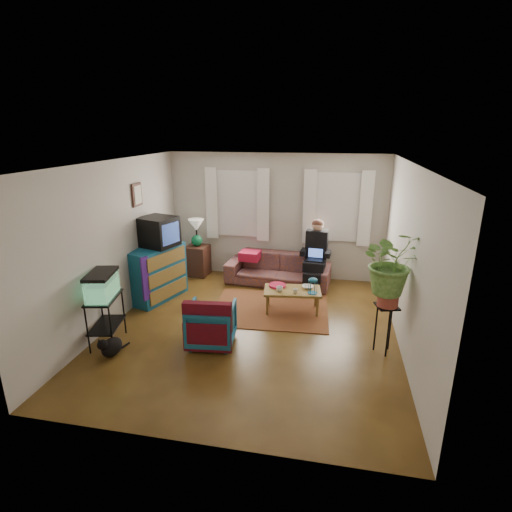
% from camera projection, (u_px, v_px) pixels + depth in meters
% --- Properties ---
extents(floor, '(4.50, 5.00, 0.01)m').
position_uv_depth(floor, '(251.00, 329.00, 6.39)').
color(floor, '#4F2B14').
rests_on(floor, ground).
extents(ceiling, '(4.50, 5.00, 0.01)m').
position_uv_depth(ceiling, '(250.00, 163.00, 5.60)').
color(ceiling, white).
rests_on(ceiling, wall_back).
extents(wall_back, '(4.50, 0.01, 2.60)m').
position_uv_depth(wall_back, '(276.00, 217.00, 8.33)').
color(wall_back, silver).
rests_on(wall_back, floor).
extents(wall_front, '(4.50, 0.01, 2.60)m').
position_uv_depth(wall_front, '(194.00, 330.00, 3.66)').
color(wall_front, silver).
rests_on(wall_front, floor).
extents(wall_left, '(0.01, 5.00, 2.60)m').
position_uv_depth(wall_left, '(114.00, 243.00, 6.41)').
color(wall_left, silver).
rests_on(wall_left, floor).
extents(wall_right, '(0.01, 5.00, 2.60)m').
position_uv_depth(wall_right, '(408.00, 261.00, 5.58)').
color(wall_right, silver).
rests_on(wall_right, floor).
extents(window_left, '(1.08, 0.04, 1.38)m').
position_uv_depth(window_left, '(238.00, 204.00, 8.38)').
color(window_left, white).
rests_on(window_left, wall_back).
extents(window_right, '(1.08, 0.04, 1.38)m').
position_uv_depth(window_right, '(337.00, 207.00, 8.00)').
color(window_right, white).
rests_on(window_right, wall_back).
extents(curtains_left, '(1.36, 0.06, 1.50)m').
position_uv_depth(curtains_left, '(237.00, 204.00, 8.31)').
color(curtains_left, white).
rests_on(curtains_left, wall_back).
extents(curtains_right, '(1.36, 0.06, 1.50)m').
position_uv_depth(curtains_right, '(337.00, 208.00, 7.93)').
color(curtains_right, white).
rests_on(curtains_right, wall_back).
extents(picture_frame, '(0.04, 0.32, 0.40)m').
position_uv_depth(picture_frame, '(137.00, 195.00, 7.00)').
color(picture_frame, '#3D2616').
rests_on(picture_frame, wall_left).
extents(area_rug, '(2.09, 1.72, 0.01)m').
position_uv_depth(area_rug, '(271.00, 309.00, 7.08)').
color(area_rug, brown).
rests_on(area_rug, floor).
extents(sofa, '(2.16, 1.00, 0.82)m').
position_uv_depth(sofa, '(278.00, 264.00, 8.16)').
color(sofa, brown).
rests_on(sofa, floor).
extents(seated_person, '(0.57, 0.69, 1.25)m').
position_uv_depth(seated_person, '(316.00, 257.00, 7.89)').
color(seated_person, black).
rests_on(seated_person, sofa).
extents(side_table, '(0.48, 0.48, 0.65)m').
position_uv_depth(side_table, '(198.00, 260.00, 8.66)').
color(side_table, '#3F2317').
rests_on(side_table, floor).
extents(table_lamp, '(0.36, 0.36, 0.60)m').
position_uv_depth(table_lamp, '(197.00, 233.00, 8.47)').
color(table_lamp, white).
rests_on(table_lamp, side_table).
extents(dresser, '(0.88, 1.23, 1.00)m').
position_uv_depth(dresser, '(156.00, 273.00, 7.41)').
color(dresser, '#115166').
rests_on(dresser, floor).
extents(crt_tv, '(0.76, 0.72, 0.54)m').
position_uv_depth(crt_tv, '(158.00, 231.00, 7.26)').
color(crt_tv, black).
rests_on(crt_tv, dresser).
extents(aquarium_stand, '(0.50, 0.73, 0.74)m').
position_uv_depth(aquarium_stand, '(106.00, 320.00, 5.87)').
color(aquarium_stand, black).
rests_on(aquarium_stand, floor).
extents(aquarium, '(0.45, 0.66, 0.39)m').
position_uv_depth(aquarium, '(102.00, 285.00, 5.69)').
color(aquarium, '#7FD899').
rests_on(aquarium, aquarium_stand).
extents(black_cat, '(0.34, 0.43, 0.32)m').
position_uv_depth(black_cat, '(112.00, 345.00, 5.60)').
color(black_cat, black).
rests_on(black_cat, floor).
extents(armchair, '(0.73, 0.69, 0.69)m').
position_uv_depth(armchair, '(211.00, 322.00, 5.87)').
color(armchair, '#11546A').
rests_on(armchair, floor).
extents(serape_throw, '(0.70, 0.23, 0.56)m').
position_uv_depth(serape_throw, '(207.00, 322.00, 5.57)').
color(serape_throw, '#9E0A0A').
rests_on(serape_throw, armchair).
extents(coffee_table, '(1.03, 0.64, 0.40)m').
position_uv_depth(coffee_table, '(292.00, 300.00, 6.96)').
color(coffee_table, brown).
rests_on(coffee_table, floor).
extents(cup_a, '(0.12, 0.12, 0.09)m').
position_uv_depth(cup_a, '(280.00, 289.00, 6.82)').
color(cup_a, white).
rests_on(cup_a, coffee_table).
extents(cup_b, '(0.10, 0.10, 0.08)m').
position_uv_depth(cup_b, '(295.00, 291.00, 6.73)').
color(cup_b, beige).
rests_on(cup_b, coffee_table).
extents(bowl, '(0.21, 0.21, 0.05)m').
position_uv_depth(bowl, '(308.00, 287.00, 6.95)').
color(bowl, white).
rests_on(bowl, coffee_table).
extents(snack_tray, '(0.33, 0.33, 0.04)m').
position_uv_depth(snack_tray, '(277.00, 285.00, 7.04)').
color(snack_tray, '#B21414').
rests_on(snack_tray, coffee_table).
extents(birdcage, '(0.18, 0.18, 0.28)m').
position_uv_depth(birdcage, '(313.00, 286.00, 6.70)').
color(birdcage, '#115B6B').
rests_on(birdcage, coffee_table).
extents(plant_stand, '(0.38, 0.38, 0.72)m').
position_uv_depth(plant_stand, '(385.00, 329.00, 5.63)').
color(plant_stand, black).
rests_on(plant_stand, floor).
extents(potted_plant, '(0.99, 0.91, 0.92)m').
position_uv_depth(potted_plant, '(391.00, 272.00, 5.36)').
color(potted_plant, '#599947').
rests_on(potted_plant, plant_stand).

